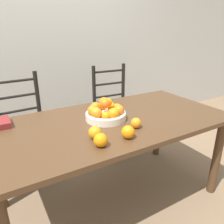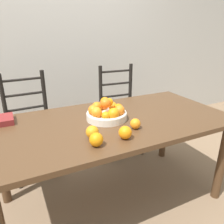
% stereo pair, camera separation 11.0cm
% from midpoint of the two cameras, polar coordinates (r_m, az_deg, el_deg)
% --- Properties ---
extents(ground_plane, '(12.00, 12.00, 0.00)m').
position_cam_midpoint_polar(ground_plane, '(2.04, -1.67, -21.61)').
color(ground_plane, '#7F664C').
extents(wall_back, '(8.00, 0.06, 2.60)m').
position_cam_midpoint_polar(wall_back, '(2.89, -16.95, 18.45)').
color(wall_back, beige).
rests_on(wall_back, ground_plane).
extents(dining_table, '(1.80, 0.90, 0.74)m').
position_cam_midpoint_polar(dining_table, '(1.67, -1.90, -4.91)').
color(dining_table, '#4C331E').
rests_on(dining_table, ground_plane).
extents(fruit_bowl, '(0.30, 0.30, 0.18)m').
position_cam_midpoint_polar(fruit_bowl, '(1.63, -3.59, -0.16)').
color(fruit_bowl, silver).
rests_on(fruit_bowl, dining_table).
extents(orange_loose_0, '(0.07, 0.07, 0.07)m').
position_cam_midpoint_polar(orange_loose_0, '(1.49, 4.21, -2.91)').
color(orange_loose_0, orange).
rests_on(orange_loose_0, dining_table).
extents(orange_loose_1, '(0.08, 0.08, 0.08)m').
position_cam_midpoint_polar(orange_loose_1, '(1.35, 1.87, -5.29)').
color(orange_loose_1, orange).
rests_on(orange_loose_1, dining_table).
extents(orange_loose_2, '(0.08, 0.08, 0.08)m').
position_cam_midpoint_polar(orange_loose_2, '(1.35, -6.79, -5.41)').
color(orange_loose_2, orange).
rests_on(orange_loose_2, dining_table).
extents(orange_loose_3, '(0.08, 0.08, 0.08)m').
position_cam_midpoint_polar(orange_loose_3, '(1.26, -5.53, -7.35)').
color(orange_loose_3, orange).
rests_on(orange_loose_3, dining_table).
extents(chair_left, '(0.44, 0.42, 1.00)m').
position_cam_midpoint_polar(chair_left, '(2.25, -23.11, -4.29)').
color(chair_left, black).
rests_on(chair_left, ground_plane).
extents(chair_right, '(0.44, 0.42, 1.00)m').
position_cam_midpoint_polar(chair_right, '(2.53, -0.62, 0.22)').
color(chair_right, black).
rests_on(chair_right, ground_plane).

